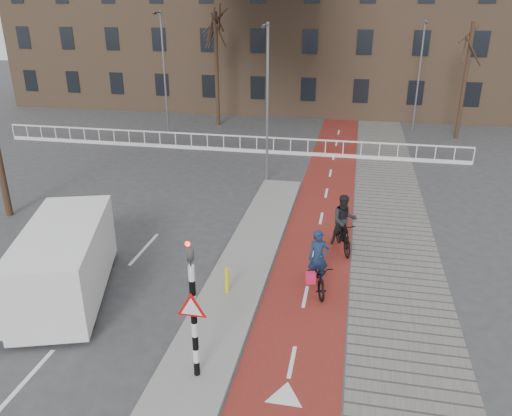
# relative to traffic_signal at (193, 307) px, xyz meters

# --- Properties ---
(ground) EXTENTS (120.00, 120.00, 0.00)m
(ground) POSITION_rel_traffic_signal_xyz_m (0.60, 2.02, -1.99)
(ground) COLOR #38383A
(ground) RESTS_ON ground
(bike_lane) EXTENTS (2.50, 60.00, 0.01)m
(bike_lane) POSITION_rel_traffic_signal_xyz_m (2.10, 12.02, -1.98)
(bike_lane) COLOR maroon
(bike_lane) RESTS_ON ground
(sidewalk) EXTENTS (3.00, 60.00, 0.01)m
(sidewalk) POSITION_rel_traffic_signal_xyz_m (4.90, 12.02, -1.98)
(sidewalk) COLOR slate
(sidewalk) RESTS_ON ground
(curb_island) EXTENTS (1.80, 16.00, 0.12)m
(curb_island) POSITION_rel_traffic_signal_xyz_m (-0.10, 6.02, -1.93)
(curb_island) COLOR gray
(curb_island) RESTS_ON ground
(traffic_signal) EXTENTS (0.80, 0.80, 3.68)m
(traffic_signal) POSITION_rel_traffic_signal_xyz_m (0.00, 0.00, 0.00)
(traffic_signal) COLOR black
(traffic_signal) RESTS_ON curb_island
(bollard) EXTENTS (0.12, 0.12, 0.80)m
(bollard) POSITION_rel_traffic_signal_xyz_m (-0.21, 3.64, -1.47)
(bollard) COLOR yellow
(bollard) RESTS_ON curb_island
(cyclist_near) EXTENTS (1.19, 1.99, 1.96)m
(cyclist_near) POSITION_rel_traffic_signal_xyz_m (2.39, 4.49, -1.32)
(cyclist_near) COLOR black
(cyclist_near) RESTS_ON bike_lane
(cyclist_far) EXTENTS (1.08, 2.02, 2.07)m
(cyclist_far) POSITION_rel_traffic_signal_xyz_m (3.05, 7.33, -1.12)
(cyclist_far) COLOR black
(cyclist_far) RESTS_ON bike_lane
(van) EXTENTS (3.57, 5.54, 2.21)m
(van) POSITION_rel_traffic_signal_xyz_m (-4.84, 2.69, -0.82)
(van) COLOR white
(van) RESTS_ON ground
(railing) EXTENTS (28.00, 0.10, 0.99)m
(railing) POSITION_rel_traffic_signal_xyz_m (-4.40, 19.02, -1.68)
(railing) COLOR silver
(railing) RESTS_ON ground
(townhouse_row) EXTENTS (46.00, 10.00, 15.90)m
(townhouse_row) POSITION_rel_traffic_signal_xyz_m (-2.40, 34.02, 5.82)
(townhouse_row) COLOR #7F6047
(townhouse_row) RESTS_ON ground
(tree_mid) EXTENTS (0.28, 0.28, 7.67)m
(tree_mid) POSITION_rel_traffic_signal_xyz_m (-6.59, 25.68, 1.84)
(tree_mid) COLOR black
(tree_mid) RESTS_ON ground
(tree_right) EXTENTS (0.25, 0.25, 7.16)m
(tree_right) POSITION_rel_traffic_signal_xyz_m (9.68, 24.95, 1.59)
(tree_right) COLOR black
(tree_right) RESTS_ON ground
(streetlight_near) EXTENTS (0.12, 0.12, 7.40)m
(streetlight_near) POSITION_rel_traffic_signal_xyz_m (-0.91, 14.12, 1.71)
(streetlight_near) COLOR slate
(streetlight_near) RESTS_ON ground
(streetlight_left) EXTENTS (0.12, 0.12, 7.74)m
(streetlight_left) POSITION_rel_traffic_signal_xyz_m (-9.10, 22.26, 1.88)
(streetlight_left) COLOR slate
(streetlight_left) RESTS_ON ground
(streetlight_right) EXTENTS (0.12, 0.12, 7.18)m
(streetlight_right) POSITION_rel_traffic_signal_xyz_m (7.04, 26.31, 1.60)
(streetlight_right) COLOR slate
(streetlight_right) RESTS_ON ground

